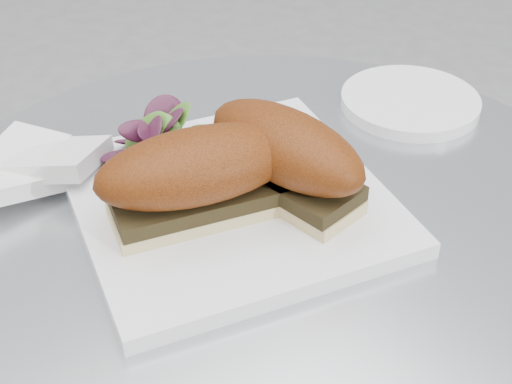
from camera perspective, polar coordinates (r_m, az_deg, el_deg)
plate at (r=0.65m, az=-2.12°, el=-0.65°), size 0.32×0.32×0.02m
sandwich_left at (r=0.60m, az=-4.63°, el=1.43°), size 0.19×0.12×0.08m
sandwich_right at (r=0.63m, az=2.35°, el=3.04°), size 0.11×0.18×0.08m
salad at (r=0.68m, az=-8.82°, el=3.75°), size 0.10×0.10×0.05m
napkin at (r=0.72m, az=-17.05°, el=1.48°), size 0.17×0.17×0.02m
saucer at (r=0.83m, az=12.22°, el=7.09°), size 0.16×0.16×0.01m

